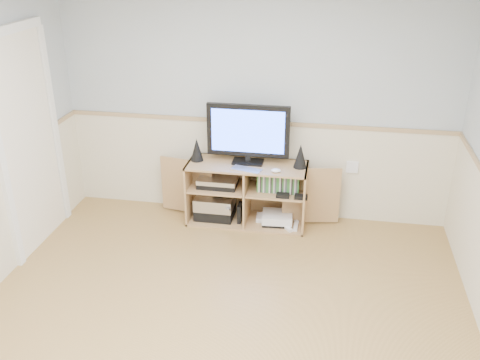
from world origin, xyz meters
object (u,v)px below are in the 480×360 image
(monitor, at_px, (248,132))
(game_consoles, at_px, (276,218))
(media_cabinet, at_px, (248,191))
(keyboard, at_px, (247,170))

(monitor, height_order, game_consoles, monitor)
(media_cabinet, xyz_separation_m, game_consoles, (0.31, -0.07, -0.26))
(monitor, distance_m, keyboard, 0.37)
(monitor, relative_size, game_consoles, 1.82)
(media_cabinet, relative_size, game_consoles, 4.19)
(media_cabinet, xyz_separation_m, keyboard, (0.02, -0.19, 0.32))
(media_cabinet, relative_size, keyboard, 6.40)
(keyboard, bearing_deg, monitor, 110.12)
(keyboard, bearing_deg, game_consoles, 38.12)
(monitor, relative_size, keyboard, 2.78)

